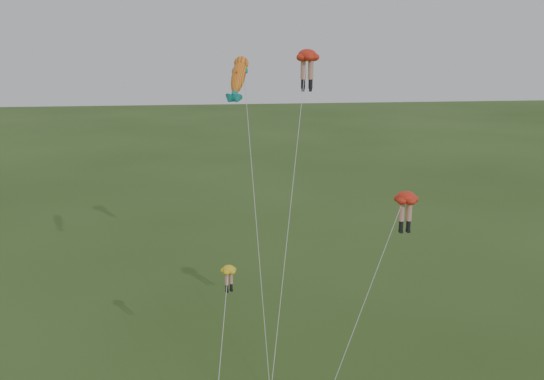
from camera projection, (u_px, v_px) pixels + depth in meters
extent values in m
ellipsoid|color=red|center=(307.00, 55.00, 38.55)|extent=(1.79, 1.79, 0.78)
cylinder|color=tan|center=(303.00, 70.00, 38.79)|extent=(0.35, 0.35, 1.20)
cylinder|color=black|center=(303.00, 84.00, 39.02)|extent=(0.27, 0.27, 0.60)
cube|color=black|center=(303.00, 90.00, 39.12)|extent=(0.25, 0.37, 0.17)
cylinder|color=tan|center=(311.00, 70.00, 38.77)|extent=(0.35, 0.35, 1.20)
cylinder|color=black|center=(311.00, 84.00, 39.00)|extent=(0.27, 0.27, 0.60)
cube|color=black|center=(310.00, 90.00, 39.10)|extent=(0.25, 0.37, 0.17)
cylinder|color=silver|center=(289.00, 225.00, 34.63)|extent=(4.01, 12.64, 19.31)
ellipsoid|color=red|center=(406.00, 197.00, 32.13)|extent=(1.37, 1.37, 0.67)
cylinder|color=tan|center=(402.00, 212.00, 32.30)|extent=(0.30, 0.30, 1.02)
cylinder|color=black|center=(401.00, 225.00, 32.50)|extent=(0.23, 0.23, 0.51)
cube|color=black|center=(401.00, 231.00, 32.58)|extent=(0.17, 0.30, 0.15)
cylinder|color=tan|center=(409.00, 211.00, 32.36)|extent=(0.30, 0.30, 1.02)
cylinder|color=black|center=(408.00, 225.00, 32.55)|extent=(0.23, 0.23, 0.51)
cube|color=black|center=(408.00, 231.00, 32.63)|extent=(0.17, 0.30, 0.15)
cylinder|color=silver|center=(359.00, 317.00, 31.21)|extent=(5.86, 4.34, 12.18)
ellipsoid|color=yellow|center=(229.00, 269.00, 32.98)|extent=(1.21, 1.21, 0.45)
cylinder|color=tan|center=(227.00, 279.00, 33.04)|extent=(0.20, 0.20, 0.69)
cylinder|color=black|center=(227.00, 288.00, 33.17)|extent=(0.16, 0.16, 0.34)
cube|color=black|center=(227.00, 291.00, 33.22)|extent=(0.19, 0.23, 0.10)
cylinder|color=tan|center=(231.00, 278.00, 33.18)|extent=(0.20, 0.20, 0.69)
cylinder|color=black|center=(231.00, 286.00, 33.31)|extent=(0.16, 0.16, 0.34)
cube|color=black|center=(231.00, 290.00, 33.37)|extent=(0.19, 0.23, 0.10)
cylinder|color=silver|center=(221.00, 357.00, 31.37)|extent=(1.21, 5.24, 8.05)
ellipsoid|color=orange|center=(239.00, 75.00, 35.06)|extent=(1.66, 2.61, 2.57)
sphere|color=orange|center=(239.00, 75.00, 35.06)|extent=(1.27, 1.50, 1.27)
cone|color=#148280|center=(239.00, 75.00, 35.06)|extent=(1.06, 1.37, 1.19)
cone|color=#148280|center=(239.00, 75.00, 35.06)|extent=(1.06, 1.37, 1.19)
cone|color=#148280|center=(239.00, 75.00, 35.06)|extent=(0.60, 0.77, 0.67)
cone|color=#148280|center=(239.00, 75.00, 35.06)|extent=(0.60, 0.77, 0.67)
cone|color=red|center=(239.00, 75.00, 35.06)|extent=(0.64, 0.77, 0.66)
cylinder|color=silver|center=(255.00, 247.00, 33.10)|extent=(1.11, 8.93, 17.94)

